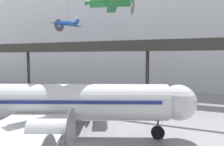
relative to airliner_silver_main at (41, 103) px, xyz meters
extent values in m
cube|color=silver|center=(4.28, 36.59, 9.78)|extent=(140.00, 3.00, 26.71)
cube|color=#2D2B28|center=(4.28, 24.26, 5.98)|extent=(110.00, 3.20, 0.90)
cube|color=#2D2B28|center=(4.28, 22.72, 6.98)|extent=(110.00, 0.12, 1.10)
cylinder|color=#2D2B28|center=(-25.97, 25.22, 0.98)|extent=(0.70, 0.70, 9.11)
cylinder|color=#2D2B28|center=(4.28, 25.22, 0.98)|extent=(0.70, 0.70, 9.11)
cylinder|color=#B7BABF|center=(0.11, 0.05, 0.06)|extent=(23.84, 12.38, 3.55)
sphere|color=#B7BABF|center=(12.38, 5.00, 0.06)|extent=(3.48, 3.48, 3.48)
cube|color=navy|center=(0.11, 0.05, 0.42)|extent=(22.30, 11.81, 0.32)
cube|color=#B7BABF|center=(-2.67, 9.21, -0.74)|extent=(11.05, 16.51, 0.28)
cylinder|color=#B7BABF|center=(0.18, 6.67, -0.69)|extent=(3.26, 2.64, 1.70)
cylinder|color=#4C4C51|center=(1.62, 7.25, -0.69)|extent=(1.27, 3.02, 3.23)
cylinder|color=#B7BABF|center=(-1.80, 11.57, -0.69)|extent=(3.26, 2.64, 1.70)
cylinder|color=#4C4C51|center=(-0.36, 12.15, -0.69)|extent=(1.27, 3.02, 3.23)
cylinder|color=#B7BABF|center=(4.76, -4.68, -0.69)|extent=(3.26, 2.64, 1.70)
cylinder|color=#4C4C51|center=(6.20, -4.10, -0.69)|extent=(1.27, 3.02, 3.23)
cylinder|color=#4C4C51|center=(10.58, 4.27, -2.32)|extent=(0.20, 0.20, 1.21)
cylinder|color=black|center=(10.58, 4.27, -2.93)|extent=(1.35, 0.84, 1.30)
cylinder|color=#4C4C51|center=(-0.69, 2.78, -2.32)|extent=(0.20, 0.20, 1.21)
cylinder|color=black|center=(-0.69, 2.78, -2.93)|extent=(1.35, 0.84, 1.30)
cylinder|color=#4C4C51|center=(1.44, -2.48, -2.32)|extent=(0.20, 0.20, 1.21)
cylinder|color=black|center=(1.44, -2.48, -2.93)|extent=(1.35, 0.84, 1.30)
cylinder|color=#1E6B33|center=(0.53, 15.60, 12.95)|extent=(6.36, 4.06, 1.60)
cone|color=beige|center=(3.53, 17.09, 12.81)|extent=(1.48, 1.54, 1.19)
cylinder|color=#4C4C51|center=(3.74, 17.20, 12.80)|extent=(1.57, 3.10, 3.45)
cone|color=#1E6B33|center=(-2.26, 14.20, 13.08)|extent=(2.08, 1.80, 1.20)
cube|color=#1E6B33|center=(0.88, 15.77, 12.42)|extent=(5.71, 9.35, 0.10)
cube|color=beige|center=(-2.61, 14.03, 12.95)|extent=(2.24, 3.43, 0.06)
cylinder|color=#1E4CAD|center=(-12.91, 23.49, 11.65)|extent=(5.21, 2.25, 1.47)
cone|color=white|center=(-15.47, 24.13, 11.42)|extent=(1.04, 1.11, 0.94)
cylinder|color=#4C4C51|center=(-15.65, 24.18, 11.41)|extent=(0.69, 2.65, 2.72)
cone|color=#1E4CAD|center=(-10.52, 22.90, 11.86)|extent=(1.60, 1.21, 1.00)
cube|color=#1E4CAD|center=(-13.21, 23.57, 11.33)|extent=(3.03, 7.70, 0.10)
cube|color=white|center=(-10.22, 22.83, 12.27)|extent=(0.61, 0.21, 1.25)
cube|color=white|center=(-10.22, 22.83, 11.65)|extent=(1.25, 2.79, 0.06)
cylinder|color=slate|center=(-12.91, 23.49, 15.11)|extent=(0.04, 0.04, 5.88)
camera|label=1|loc=(14.63, -16.61, 4.51)|focal=35.00mm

